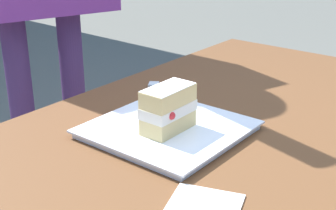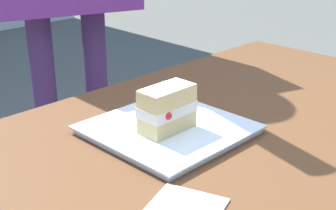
% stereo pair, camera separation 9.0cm
% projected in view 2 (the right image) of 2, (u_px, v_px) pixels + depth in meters
% --- Properties ---
extents(patio_table, '(1.18, 1.05, 0.73)m').
position_uv_depth(patio_table, '(305.00, 195.00, 0.90)').
color(patio_table, brown).
rests_on(patio_table, ground).
extents(dessert_plate, '(0.27, 0.27, 0.02)m').
position_uv_depth(dessert_plate, '(168.00, 129.00, 0.92)').
color(dessert_plate, white).
rests_on(dessert_plate, patio_table).
extents(cake_slice, '(0.11, 0.07, 0.09)m').
position_uv_depth(cake_slice, '(167.00, 109.00, 0.89)').
color(cake_slice, '#E0C17A').
rests_on(cake_slice, dessert_plate).
extents(dessert_fork, '(0.15, 0.10, 0.01)m').
position_uv_depth(dessert_fork, '(160.00, 92.00, 1.13)').
color(dessert_fork, silver).
rests_on(dessert_fork, patio_table).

